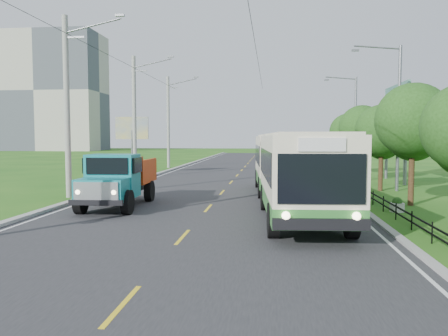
% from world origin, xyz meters
% --- Properties ---
extents(ground, '(240.00, 240.00, 0.00)m').
position_xyz_m(ground, '(0.00, 0.00, 0.00)').
color(ground, '#1F5714').
rests_on(ground, ground).
extents(road, '(14.00, 120.00, 0.02)m').
position_xyz_m(road, '(0.00, 20.00, 0.01)').
color(road, '#28282B').
rests_on(road, ground).
extents(curb_left, '(0.40, 120.00, 0.15)m').
position_xyz_m(curb_left, '(-7.20, 20.00, 0.07)').
color(curb_left, '#9E9E99').
rests_on(curb_left, ground).
extents(curb_right, '(0.30, 120.00, 0.10)m').
position_xyz_m(curb_right, '(7.15, 20.00, 0.05)').
color(curb_right, '#9E9E99').
rests_on(curb_right, ground).
extents(edge_line_left, '(0.12, 120.00, 0.00)m').
position_xyz_m(edge_line_left, '(-6.65, 20.00, 0.02)').
color(edge_line_left, silver).
rests_on(edge_line_left, road).
extents(edge_line_right, '(0.12, 120.00, 0.00)m').
position_xyz_m(edge_line_right, '(6.65, 20.00, 0.02)').
color(edge_line_right, silver).
rests_on(edge_line_right, road).
extents(centre_dash, '(0.12, 2.20, 0.00)m').
position_xyz_m(centre_dash, '(0.00, 0.00, 0.02)').
color(centre_dash, yellow).
rests_on(centre_dash, road).
extents(railing_right, '(0.04, 40.00, 0.60)m').
position_xyz_m(railing_right, '(8.00, 14.00, 0.30)').
color(railing_right, black).
rests_on(railing_right, ground).
extents(pole_near, '(3.51, 0.32, 10.00)m').
position_xyz_m(pole_near, '(-8.26, 9.00, 5.09)').
color(pole_near, gray).
rests_on(pole_near, ground).
extents(pole_mid, '(3.51, 0.32, 10.00)m').
position_xyz_m(pole_mid, '(-8.26, 21.00, 5.09)').
color(pole_mid, gray).
rests_on(pole_mid, ground).
extents(pole_far, '(3.51, 0.32, 10.00)m').
position_xyz_m(pole_far, '(-8.26, 33.00, 5.09)').
color(pole_far, gray).
rests_on(pole_far, ground).
extents(tree_third, '(3.60, 3.62, 6.00)m').
position_xyz_m(tree_third, '(9.86, 8.14, 3.99)').
color(tree_third, '#382314').
rests_on(tree_third, ground).
extents(tree_fourth, '(3.24, 3.31, 5.40)m').
position_xyz_m(tree_fourth, '(9.86, 14.14, 3.59)').
color(tree_fourth, '#382314').
rests_on(tree_fourth, ground).
extents(tree_fifth, '(3.48, 3.52, 5.80)m').
position_xyz_m(tree_fifth, '(9.86, 20.14, 3.85)').
color(tree_fifth, '#382314').
rests_on(tree_fifth, ground).
extents(tree_back, '(3.30, 3.36, 5.50)m').
position_xyz_m(tree_back, '(9.86, 26.14, 3.65)').
color(tree_back, '#382314').
rests_on(tree_back, ground).
extents(streetlight_mid, '(3.02, 0.20, 9.07)m').
position_xyz_m(streetlight_mid, '(10.64, 14.00, 4.90)').
color(streetlight_mid, slate).
rests_on(streetlight_mid, ground).
extents(streetlight_far, '(3.02, 0.20, 9.07)m').
position_xyz_m(streetlight_far, '(10.64, 28.00, 4.90)').
color(streetlight_far, slate).
rests_on(streetlight_far, ground).
extents(planter_near, '(0.64, 0.64, 0.67)m').
position_xyz_m(planter_near, '(8.60, 6.00, 0.29)').
color(planter_near, silver).
rests_on(planter_near, ground).
extents(planter_mid, '(0.64, 0.64, 0.67)m').
position_xyz_m(planter_mid, '(8.60, 14.00, 0.29)').
color(planter_mid, silver).
rests_on(planter_mid, ground).
extents(planter_far, '(0.64, 0.64, 0.67)m').
position_xyz_m(planter_far, '(8.60, 22.00, 0.29)').
color(planter_far, silver).
rests_on(planter_far, ground).
extents(billboard_left, '(3.00, 0.20, 5.20)m').
position_xyz_m(billboard_left, '(-9.50, 24.00, 3.87)').
color(billboard_left, slate).
rests_on(billboard_left, ground).
extents(billboard_right, '(0.24, 6.00, 7.30)m').
position_xyz_m(billboard_right, '(12.30, 20.00, 5.34)').
color(billboard_right, slate).
rests_on(billboard_right, ground).
extents(apartment_near, '(28.00, 14.00, 30.00)m').
position_xyz_m(apartment_near, '(-55.00, 95.00, 15.00)').
color(apartment_near, '#B7B2A3').
rests_on(apartment_near, ground).
extents(apartment_far, '(24.00, 14.00, 26.00)m').
position_xyz_m(apartment_far, '(-80.00, 120.00, 13.00)').
color(apartment_far, '#B7B2A3').
rests_on(apartment_far, ground).
extents(bus, '(3.95, 17.88, 3.42)m').
position_xyz_m(bus, '(3.85, 7.55, 2.06)').
color(bus, '#317A30').
rests_on(bus, ground).
extents(dump_truck, '(2.61, 6.22, 2.58)m').
position_xyz_m(dump_truck, '(-4.36, 6.07, 1.46)').
color(dump_truck, teal).
rests_on(dump_truck, ground).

